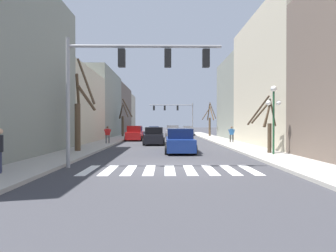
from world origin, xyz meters
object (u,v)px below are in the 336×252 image
(street_tree_left_mid, at_px, (267,125))
(car_parked_left_mid, at_px, (180,141))
(pedestrian_crossing_street, at_px, (232,133))
(car_parked_right_mid, at_px, (188,131))
(street_tree_right_far, at_px, (80,113))
(street_tree_left_near, at_px, (210,120))
(car_parked_left_near, at_px, (135,134))
(traffic_signal_far, at_px, (176,111))
(car_at_intersection, at_px, (154,131))
(traffic_signal_near, at_px, (126,71))
(pedestrian_on_left_sidewalk, at_px, (108,133))
(car_parked_right_near, at_px, (173,132))
(street_tree_left_far, at_px, (123,120))
(car_driving_toward_lane, at_px, (154,136))
(pedestrian_on_right_sidewalk, at_px, (0,146))
(street_lamp_right_corner, at_px, (274,106))

(street_tree_left_mid, bearing_deg, car_parked_left_mid, 164.99)
(pedestrian_crossing_street, bearing_deg, car_parked_right_mid, -78.48)
(street_tree_right_far, height_order, street_tree_left_near, street_tree_right_far)
(car_parked_left_near, bearing_deg, car_parked_right_mid, -28.19)
(traffic_signal_far, distance_m, car_at_intersection, 5.30)
(traffic_signal_near, xyz_separation_m, pedestrian_on_left_sidewalk, (-3.71, 13.04, -3.40))
(car_parked_left_mid, xyz_separation_m, car_parked_right_near, (0.06, 18.75, 0.04))
(traffic_signal_far, relative_size, pedestrian_crossing_street, 4.75)
(car_parked_left_near, bearing_deg, street_tree_left_mid, -144.32)
(street_tree_left_far, bearing_deg, car_parked_left_mid, -70.64)
(pedestrian_on_left_sidewalk, xyz_separation_m, street_tree_left_mid, (12.29, -8.00, 0.86))
(car_driving_toward_lane, relative_size, car_parked_left_near, 1.00)
(car_at_intersection, relative_size, pedestrian_on_right_sidewalk, 2.43)
(pedestrian_on_right_sidewalk, height_order, street_tree_left_near, street_tree_left_near)
(street_tree_left_far, bearing_deg, street_tree_left_near, 2.20)
(pedestrian_crossing_street, height_order, street_tree_right_far, street_tree_right_far)
(car_parked_left_mid, relative_size, car_parked_right_mid, 1.07)
(street_lamp_right_corner, distance_m, car_at_intersection, 30.66)
(pedestrian_on_right_sidewalk, bearing_deg, pedestrian_crossing_street, -67.36)
(car_driving_toward_lane, bearing_deg, car_parked_right_mid, 165.82)
(street_tree_left_mid, bearing_deg, street_lamp_right_corner, -87.98)
(street_tree_left_far, xyz_separation_m, street_tree_left_near, (13.20, 0.51, -0.01))
(traffic_signal_far, relative_size, pedestrian_on_left_sidewalk, 4.62)
(car_at_intersection, bearing_deg, pedestrian_crossing_street, 24.30)
(car_parked_right_near, bearing_deg, traffic_signal_far, -5.65)
(traffic_signal_near, height_order, car_driving_toward_lane, traffic_signal_near)
(street_tree_left_near, bearing_deg, car_parked_left_mid, -105.47)
(car_parked_right_near, height_order, street_tree_left_far, street_tree_left_far)
(traffic_signal_far, distance_m, street_tree_left_far, 10.76)
(pedestrian_on_left_sidewalk, bearing_deg, car_parked_right_near, -110.85)
(pedestrian_on_left_sidewalk, xyz_separation_m, pedestrian_on_right_sidewalk, (-0.92, -15.03, 0.04))
(pedestrian_on_left_sidewalk, bearing_deg, street_tree_left_mid, 154.51)
(street_tree_right_far, bearing_deg, street_tree_left_mid, -6.25)
(traffic_signal_far, distance_m, car_parked_right_mid, 4.12)
(car_parked_right_near, bearing_deg, street_tree_left_near, -66.43)
(car_parked_left_mid, bearing_deg, car_at_intersection, 6.21)
(car_driving_toward_lane, height_order, pedestrian_on_left_sidewalk, pedestrian_on_left_sidewalk)
(traffic_signal_far, xyz_separation_m, pedestrian_on_right_sidewalk, (-8.44, -36.08, -3.12))
(car_driving_toward_lane, relative_size, street_tree_left_near, 0.83)
(car_parked_left_near, relative_size, pedestrian_on_right_sidewalk, 2.48)
(street_lamp_right_corner, relative_size, pedestrian_on_right_sidewalk, 2.46)
(car_parked_left_mid, height_order, pedestrian_on_left_sidewalk, pedestrian_on_left_sidewalk)
(car_parked_right_near, bearing_deg, street_lamp_right_corner, -165.10)
(pedestrian_on_left_sidewalk, xyz_separation_m, street_tree_left_far, (-0.72, 14.32, 1.52))
(street_tree_left_mid, bearing_deg, street_tree_left_far, 120.23)
(street_tree_left_mid, bearing_deg, car_at_intersection, 106.94)
(traffic_signal_near, height_order, pedestrian_on_right_sidewalk, traffic_signal_near)
(car_parked_left_near, height_order, street_tree_left_near, street_tree_left_near)
(traffic_signal_far, height_order, street_tree_left_near, traffic_signal_far)
(street_lamp_right_corner, xyz_separation_m, street_tree_right_far, (-12.87, 2.44, -0.37))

